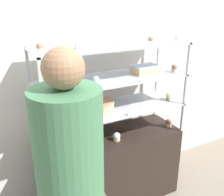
{
  "coord_description": "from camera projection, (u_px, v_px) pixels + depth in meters",
  "views": [
    {
      "loc": [
        -1.0,
        -1.9,
        1.92
      ],
      "look_at": [
        0.0,
        0.0,
        1.1
      ],
      "focal_mm": 42.0,
      "sensor_mm": 36.0,
      "label": 1
    }
  ],
  "objects": [
    {
      "name": "display_riser_middle",
      "position": [
        112.0,
        80.0,
        2.24
      ],
      "size": [
        1.32,
        0.45,
        0.28
      ],
      "color": "#B7B7BC",
      "rests_on": "display_riser_lower"
    },
    {
      "name": "cupcake_2",
      "position": [
        168.0,
        123.0,
        2.61
      ],
      "size": [
        0.07,
        0.07,
        0.08
      ],
      "color": "#CCB28C",
      "rests_on": "display_base"
    },
    {
      "name": "donut_glazed",
      "position": [
        66.0,
        46.0,
        1.98
      ],
      "size": [
        0.15,
        0.15,
        0.04
      ],
      "color": "#EFE5CC",
      "rests_on": "display_riser_upper"
    },
    {
      "name": "display_riser_lower",
      "position": [
        112.0,
        110.0,
        2.34
      ],
      "size": [
        1.32,
        0.45,
        0.28
      ],
      "color": "#B7B7BC",
      "rests_on": "display_base"
    },
    {
      "name": "price_tag_3",
      "position": [
        68.0,
        51.0,
        1.76
      ],
      "size": [
        0.04,
        0.0,
        0.04
      ],
      "color": "white",
      "rests_on": "display_riser_upper"
    },
    {
      "name": "price_tag_1",
      "position": [
        130.0,
        113.0,
        2.19
      ],
      "size": [
        0.04,
        0.0,
        0.04
      ],
      "color": "white",
      "rests_on": "display_riser_lower"
    },
    {
      "name": "cupcake_10",
      "position": [
        114.0,
        42.0,
        2.07
      ],
      "size": [
        0.05,
        0.05,
        0.07
      ],
      "color": "white",
      "rests_on": "display_riser_upper"
    },
    {
      "name": "customer_figure",
      "position": [
        71.0,
        180.0,
        1.56
      ],
      "size": [
        0.4,
        0.4,
        1.7
      ],
      "color": "brown",
      "rests_on": "ground_plane"
    },
    {
      "name": "cupcake_8",
      "position": [
        40.0,
        48.0,
        1.83
      ],
      "size": [
        0.05,
        0.05,
        0.07
      ],
      "color": "white",
      "rests_on": "display_riser_upper"
    },
    {
      "name": "back_wall",
      "position": [
        94.0,
        67.0,
        2.54
      ],
      "size": [
        8.0,
        0.05,
        2.6
      ],
      "color": "silver",
      "rests_on": "ground_plane"
    },
    {
      "name": "sheet_cake_frosted",
      "position": [
        145.0,
        69.0,
        2.37
      ],
      "size": [
        0.23,
        0.17,
        0.07
      ],
      "color": "#DBBC84",
      "rests_on": "display_riser_middle"
    },
    {
      "name": "cupcake_6",
      "position": [
        96.0,
        81.0,
        2.06
      ],
      "size": [
        0.05,
        0.05,
        0.07
      ],
      "color": "white",
      "rests_on": "display_riser_middle"
    },
    {
      "name": "cupcake_11",
      "position": [
        151.0,
        40.0,
        2.15
      ],
      "size": [
        0.05,
        0.05,
        0.07
      ],
      "color": "beige",
      "rests_on": "display_riser_upper"
    },
    {
      "name": "layer_cake_centerpiece",
      "position": [
        103.0,
        106.0,
        2.27
      ],
      "size": [
        0.2,
        0.2,
        0.09
      ],
      "color": "#DBBC84",
      "rests_on": "display_riser_lower"
    },
    {
      "name": "cupcake_12",
      "position": [
        177.0,
        37.0,
        2.33
      ],
      "size": [
        0.05,
        0.05,
        0.07
      ],
      "color": "#CCB28C",
      "rests_on": "display_riser_upper"
    },
    {
      "name": "display_base",
      "position": [
        112.0,
        168.0,
        2.57
      ],
      "size": [
        1.32,
        0.45,
        0.72
      ],
      "color": "black",
      "rests_on": "ground_plane"
    },
    {
      "name": "cupcake_9",
      "position": [
        79.0,
        44.0,
        1.96
      ],
      "size": [
        0.05,
        0.05,
        0.07
      ],
      "color": "white",
      "rests_on": "display_riser_upper"
    },
    {
      "name": "display_riser_upper",
      "position": [
        112.0,
        47.0,
        2.14
      ],
      "size": [
        1.32,
        0.45,
        0.28
      ],
      "color": "#B7B7BC",
      "rests_on": "display_riser_middle"
    },
    {
      "name": "cupcake_0",
      "position": [
        50.0,
        151.0,
        2.13
      ],
      "size": [
        0.07,
        0.07,
        0.08
      ],
      "color": "#CCB28C",
      "rests_on": "display_base"
    },
    {
      "name": "cupcake_5",
      "position": [
        43.0,
        88.0,
        1.89
      ],
      "size": [
        0.05,
        0.05,
        0.07
      ],
      "color": "#CCB28C",
      "rests_on": "display_riser_middle"
    },
    {
      "name": "cupcake_1",
      "position": [
        117.0,
        137.0,
        2.35
      ],
      "size": [
        0.07,
        0.07,
        0.08
      ],
      "color": "#CCB28C",
      "rests_on": "display_base"
    },
    {
      "name": "price_tag_0",
      "position": [
        91.0,
        153.0,
        2.13
      ],
      "size": [
        0.04,
        0.0,
        0.04
      ],
      "color": "white",
      "rests_on": "display_base"
    },
    {
      "name": "price_tag_2",
      "position": [
        143.0,
        79.0,
        2.13
      ],
      "size": [
        0.04,
        0.0,
        0.04
      ],
      "color": "white",
      "rests_on": "display_riser_middle"
    },
    {
      "name": "cupcake_4",
      "position": [
        169.0,
        96.0,
        2.52
      ],
      "size": [
        0.06,
        0.06,
        0.08
      ],
      "color": "#CCB28C",
      "rests_on": "display_riser_lower"
    },
    {
      "name": "cupcake_7",
      "position": [
        174.0,
        68.0,
        2.42
      ],
      "size": [
        0.05,
        0.05,
        0.07
      ],
      "color": "#CCB28C",
      "rests_on": "display_riser_middle"
    },
    {
      "name": "cupcake_3",
      "position": [
        48.0,
        123.0,
        1.97
      ],
      "size": [
        0.06,
        0.06,
        0.08
      ],
      "color": "beige",
      "rests_on": "display_riser_lower"
    }
  ]
}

